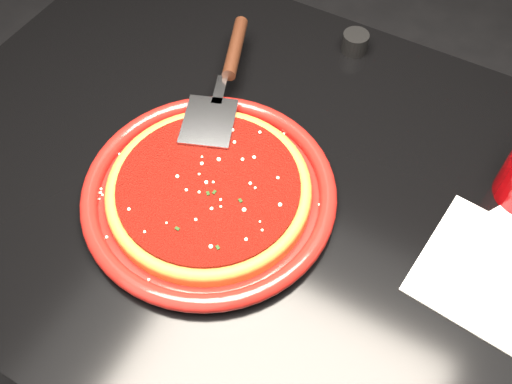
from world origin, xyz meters
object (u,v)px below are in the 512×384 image
at_px(table, 282,300).
at_px(pizza_server, 224,80).
at_px(ramekin, 355,42).
at_px(plate, 209,193).

xyz_separation_m(table, pizza_server, (-0.18, 0.11, 0.42)).
height_order(pizza_server, ramekin, pizza_server).
distance_m(pizza_server, ramekin, 0.25).
bearing_deg(pizza_server, table, -53.46).
bearing_deg(table, ramekin, 98.21).
distance_m(table, plate, 0.41).
xyz_separation_m(table, ramekin, (-0.05, 0.33, 0.39)).
bearing_deg(ramekin, table, -81.79).
height_order(table, plate, plate).
bearing_deg(plate, pizza_server, 114.27).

